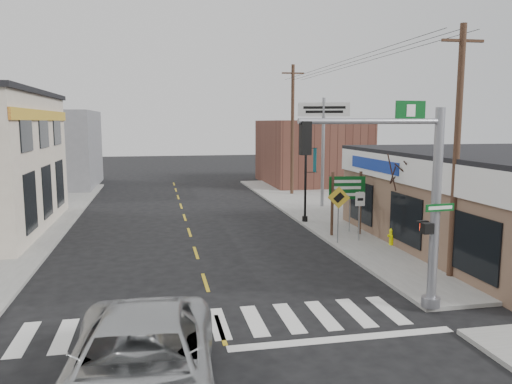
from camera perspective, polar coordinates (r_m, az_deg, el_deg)
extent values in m
plane|color=black|center=(13.79, -4.09, -15.40)|extent=(140.00, 140.00, 0.00)
cube|color=gray|center=(28.18, 10.84, -3.20)|extent=(6.00, 38.00, 0.13)
cube|color=gray|center=(27.15, -27.14, -4.37)|extent=(6.00, 38.00, 0.13)
cube|color=gold|center=(21.33, -6.88, -6.90)|extent=(0.12, 56.00, 0.01)
cube|color=silver|center=(14.15, -4.31, -14.74)|extent=(11.00, 2.20, 0.01)
cube|color=brown|center=(44.75, 6.24, 4.54)|extent=(8.00, 10.00, 5.60)
cube|color=gray|center=(45.60, -23.45, 4.50)|extent=(9.00, 10.00, 6.40)
imported|color=#B7BABC|center=(10.19, -13.18, -19.05)|extent=(3.31, 6.47, 1.75)
cylinder|color=gray|center=(15.06, 19.83, -1.91)|extent=(0.27, 0.27, 5.74)
cylinder|color=gray|center=(13.87, 12.79, 7.90)|extent=(4.21, 0.15, 0.15)
cube|color=black|center=(13.22, 5.12, 6.20)|extent=(0.27, 0.21, 0.86)
cube|color=#084617|center=(14.86, 20.28, -1.68)|extent=(0.91, 0.04, 0.21)
cube|color=#084617|center=(14.38, 17.05, 8.89)|extent=(0.91, 0.05, 0.53)
cube|color=black|center=(14.99, 19.01, -3.96)|extent=(0.31, 0.25, 0.31)
cube|color=#4C3223|center=(23.81, 8.71, -1.34)|extent=(0.11, 0.11, 3.02)
cube|color=#4C3223|center=(24.33, 11.81, -1.22)|extent=(0.11, 0.11, 3.02)
cube|color=#04511E|center=(23.90, 10.37, 0.49)|extent=(1.73, 0.05, 1.08)
cylinder|color=#D6D800|center=(22.68, 15.24, -5.13)|extent=(0.21, 0.21, 0.59)
sphere|color=#D6D800|center=(22.61, 15.27, -4.31)|extent=(0.23, 0.23, 0.23)
cylinder|color=gray|center=(22.39, 9.36, -2.85)|extent=(0.06, 0.06, 2.33)
cube|color=gold|center=(22.22, 9.44, -0.63)|extent=(0.99, 0.03, 0.99)
cylinder|color=black|center=(26.85, 5.68, 1.67)|extent=(0.13, 0.13, 4.79)
sphere|color=silver|center=(26.69, 5.75, 6.88)|extent=(0.26, 0.26, 0.26)
cube|color=#0B4A53|center=(26.92, 6.74, 3.63)|extent=(0.02, 0.51, 1.29)
cylinder|color=gray|center=(31.80, 7.66, 4.48)|extent=(0.20, 0.20, 6.84)
cube|color=silver|center=(31.75, 7.75, 9.33)|extent=(3.22, 0.18, 0.86)
cylinder|color=black|center=(21.83, 16.60, -2.30)|extent=(0.20, 0.20, 3.12)
ellipsoid|color=#1E3C1A|center=(20.00, 21.43, -6.79)|extent=(1.13, 1.13, 0.85)
ellipsoid|color=black|center=(23.98, 19.75, -4.22)|extent=(1.22, 1.22, 0.91)
cylinder|color=#40281A|center=(18.26, 21.93, 4.08)|extent=(0.22, 0.22, 8.55)
cube|color=#40281A|center=(18.42, 22.56, 15.69)|extent=(1.49, 0.09, 0.09)
cylinder|color=#493A1E|center=(37.18, 4.19, 7.06)|extent=(0.25, 0.25, 9.48)
cube|color=#493A1E|center=(37.35, 4.25, 13.40)|extent=(1.65, 0.10, 0.10)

